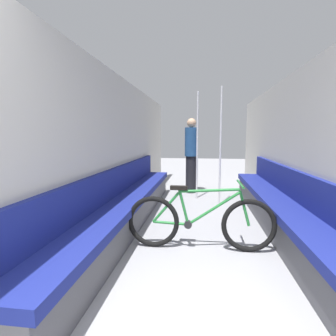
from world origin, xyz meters
The scene contains 8 objects.
wall_left centered at (-1.35, 3.04, 1.13)m, with size 0.10×9.29×2.26m, color beige.
wall_right centered at (1.35, 3.04, 1.13)m, with size 0.10×9.29×2.26m, color beige.
bench_seat_row_left centered at (-1.09, 3.14, 0.29)m, with size 0.47×5.02×0.86m.
bench_seat_row_right centered at (1.09, 3.14, 0.29)m, with size 0.47×5.02×0.86m.
bicycle centered at (-0.02, 2.49, 0.33)m, with size 1.73×0.46×0.80m.
grab_pole_near centered at (-0.11, 5.05, 1.09)m, with size 0.08×0.08×2.24m.
grab_pole_far centered at (0.33, 4.55, 1.09)m, with size 0.08×0.08×2.24m.
passenger_standing centered at (-0.26, 5.61, 0.90)m, with size 0.30×0.30×1.73m.
Camera 1 is at (-0.01, -0.49, 1.33)m, focal length 28.00 mm.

